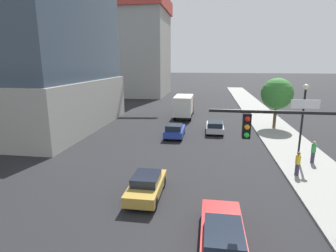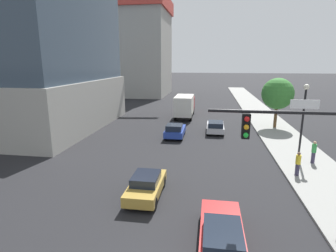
{
  "view_description": "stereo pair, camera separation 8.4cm",
  "coord_description": "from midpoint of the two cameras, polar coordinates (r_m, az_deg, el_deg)",
  "views": [
    {
      "loc": [
        1.12,
        -6.71,
        7.84
      ],
      "look_at": [
        -1.67,
        11.67,
        3.44
      ],
      "focal_mm": 29.03,
      "sensor_mm": 36.0,
      "label": 1
    },
    {
      "loc": [
        1.2,
        -6.7,
        7.84
      ],
      "look_at": [
        -1.67,
        11.67,
        3.44
      ],
      "focal_mm": 29.03,
      "sensor_mm": 36.0,
      "label": 2
    }
  ],
  "objects": [
    {
      "name": "box_truck",
      "position": [
        39.08,
        3.33,
        4.43
      ],
      "size": [
        2.4,
        7.44,
        3.24
      ],
      "color": "#B21E1E",
      "rests_on": "ground"
    },
    {
      "name": "car_red",
      "position": [
        12.77,
        11.17,
        -21.13
      ],
      "size": [
        1.85,
        4.51,
        1.32
      ],
      "color": "red",
      "rests_on": "ground"
    },
    {
      "name": "traffic_light_pole",
      "position": [
        12.52,
        26.49,
        -3.73
      ],
      "size": [
        5.94,
        0.48,
        6.25
      ],
      "color": "black",
      "rests_on": "sidewalk"
    },
    {
      "name": "street_tree",
      "position": [
        34.56,
        21.83,
        6.3
      ],
      "size": [
        3.67,
        3.67,
        5.9
      ],
      "color": "brown",
      "rests_on": "sidewalk"
    },
    {
      "name": "car_silver",
      "position": [
        31.14,
        9.74,
        -0.12
      ],
      "size": [
        1.89,
        4.22,
        1.39
      ],
      "color": "#B7B7BC",
      "rests_on": "ground"
    },
    {
      "name": "pedestrian_yellow_shirt",
      "position": [
        20.92,
        25.48,
        -7.08
      ],
      "size": [
        0.34,
        0.34,
        1.69
      ],
      "color": "#38334C",
      "rests_on": "sidewalk"
    },
    {
      "name": "construction_building",
      "position": [
        67.38,
        -6.57,
        17.05
      ],
      "size": [
        22.59,
        16.56,
        31.86
      ],
      "color": "#9E9B93",
      "rests_on": "ground"
    },
    {
      "name": "car_blue",
      "position": [
        28.85,
        1.31,
        -0.94
      ],
      "size": [
        1.92,
        4.04,
        1.51
      ],
      "color": "#233D9E",
      "rests_on": "ground"
    },
    {
      "name": "sidewalk",
      "position": [
        28.86,
        23.82,
        -3.47
      ],
      "size": [
        4.62,
        120.0,
        0.15
      ],
      "primitive_type": "cube",
      "color": "gray",
      "rests_on": "ground"
    },
    {
      "name": "pedestrian_green_shirt",
      "position": [
        23.95,
        28.12,
        -4.77
      ],
      "size": [
        0.34,
        0.34,
        1.77
      ],
      "color": "#38334C",
      "rests_on": "sidewalk"
    },
    {
      "name": "car_gold",
      "position": [
        16.53,
        -4.7,
        -12.3
      ],
      "size": [
        1.78,
        4.15,
        1.4
      ],
      "color": "#AD8938",
      "rests_on": "ground"
    },
    {
      "name": "street_lamp",
      "position": [
        23.86,
        26.43,
        2.84
      ],
      "size": [
        0.44,
        0.44,
        6.03
      ],
      "color": "black",
      "rests_on": "sidewalk"
    }
  ]
}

